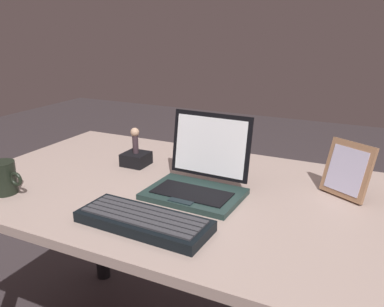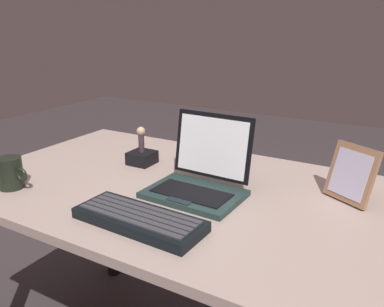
{
  "view_description": "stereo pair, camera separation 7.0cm",
  "coord_description": "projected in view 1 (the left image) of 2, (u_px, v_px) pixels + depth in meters",
  "views": [
    {
      "loc": [
        0.41,
        -0.93,
        1.15
      ],
      "look_at": [
        -0.01,
        -0.04,
        0.82
      ],
      "focal_mm": 36.65,
      "sensor_mm": 36.0,
      "label": 1
    },
    {
      "loc": [
        0.48,
        -0.9,
        1.15
      ],
      "look_at": [
        -0.01,
        -0.04,
        0.82
      ],
      "focal_mm": 36.65,
      "sensor_mm": 36.0,
      "label": 2
    }
  ],
  "objects": [
    {
      "name": "external_keyboard",
      "position": [
        144.0,
        221.0,
        0.92
      ],
      "size": [
        0.33,
        0.14,
        0.03
      ],
      "color": "black",
      "rests_on": "desk"
    },
    {
      "name": "desk",
      "position": [
        203.0,
        225.0,
        1.14
      ],
      "size": [
        1.45,
        0.77,
        0.7
      ],
      "color": "#A68F85",
      "rests_on": "ground"
    },
    {
      "name": "coffee_mug",
      "position": [
        4.0,
        178.0,
        1.09
      ],
      "size": [
        0.11,
        0.07,
        0.09
      ],
      "color": "black",
      "rests_on": "desk"
    },
    {
      "name": "figurine",
      "position": [
        135.0,
        138.0,
        1.29
      ],
      "size": [
        0.03,
        0.03,
        0.09
      ],
      "color": "#3B2B32",
      "rests_on": "figurine_stand"
    },
    {
      "name": "photo_frame",
      "position": [
        347.0,
        170.0,
        1.06
      ],
      "size": [
        0.14,
        0.11,
        0.15
      ],
      "color": "#92684A",
      "rests_on": "desk"
    },
    {
      "name": "laptop_front",
      "position": [
        199.0,
        178.0,
        1.09
      ],
      "size": [
        0.26,
        0.22,
        0.21
      ],
      "color": "#1E312E",
      "rests_on": "desk"
    },
    {
      "name": "figurine_stand",
      "position": [
        136.0,
        159.0,
        1.31
      ],
      "size": [
        0.08,
        0.08,
        0.04
      ],
      "primitive_type": "cube",
      "color": "black",
      "rests_on": "desk"
    }
  ]
}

